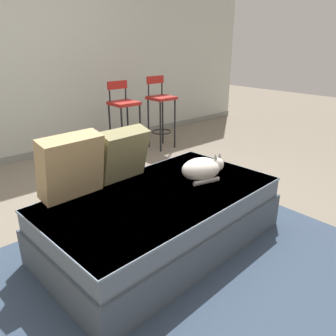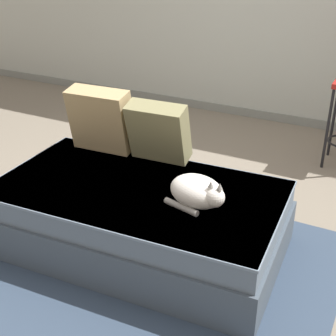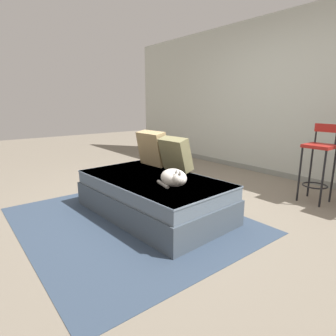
# 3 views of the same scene
# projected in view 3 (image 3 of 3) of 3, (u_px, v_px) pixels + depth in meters

# --- Properties ---
(ground_plane) EXTENTS (16.00, 16.00, 0.00)m
(ground_plane) POSITION_uv_depth(u_px,v_px,m) (180.00, 205.00, 3.42)
(ground_plane) COLOR slate
(ground_plane) RESTS_ON ground
(wall_back_panel) EXTENTS (8.00, 0.10, 2.60)m
(wall_back_panel) POSITION_uv_depth(u_px,v_px,m) (288.00, 97.00, 4.48)
(wall_back_panel) COLOR #B7BCB2
(wall_back_panel) RESTS_ON ground
(wall_baseboard_trim) EXTENTS (8.00, 0.02, 0.09)m
(wall_baseboard_trim) POSITION_uv_depth(u_px,v_px,m) (278.00, 174.00, 4.73)
(wall_baseboard_trim) COLOR gray
(wall_baseboard_trim) RESTS_ON ground
(area_rug) EXTENTS (2.43, 2.07, 0.01)m
(area_rug) POSITION_uv_depth(u_px,v_px,m) (130.00, 220.00, 3.00)
(area_rug) COLOR #334256
(area_rug) RESTS_ON ground
(couch) EXTENTS (1.79, 1.08, 0.42)m
(couch) POSITION_uv_depth(u_px,v_px,m) (153.00, 195.00, 3.13)
(couch) COLOR #44505B
(couch) RESTS_ON ground
(throw_pillow_corner) EXTENTS (0.44, 0.25, 0.45)m
(throw_pillow_corner) POSITION_uv_depth(u_px,v_px,m) (153.00, 148.00, 3.63)
(throw_pillow_corner) COLOR tan
(throw_pillow_corner) RESTS_ON couch
(throw_pillow_middle) EXTENTS (0.40, 0.26, 0.41)m
(throw_pillow_middle) POSITION_uv_depth(u_px,v_px,m) (175.00, 154.00, 3.32)
(throw_pillow_middle) COLOR #847F56
(throw_pillow_middle) RESTS_ON couch
(cat) EXTENTS (0.37, 0.31, 0.20)m
(cat) POSITION_uv_depth(u_px,v_px,m) (174.00, 178.00, 2.74)
(cat) COLOR white
(cat) RESTS_ON couch
(bar_stool_near_window) EXTENTS (0.32, 0.32, 0.97)m
(bar_stool_near_window) POSITION_uv_depth(u_px,v_px,m) (319.00, 157.00, 3.45)
(bar_stool_near_window) COLOR black
(bar_stool_near_window) RESTS_ON ground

